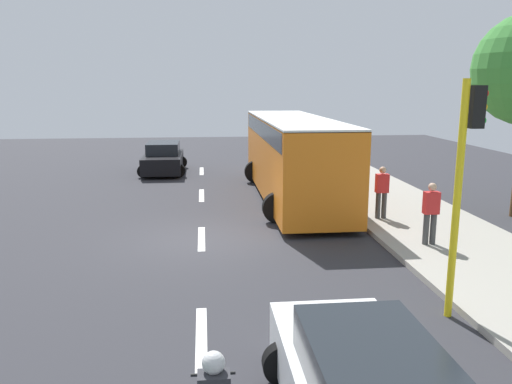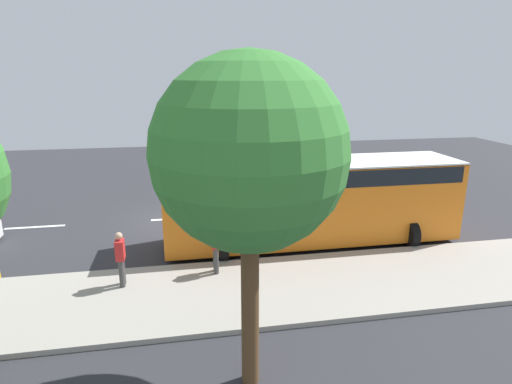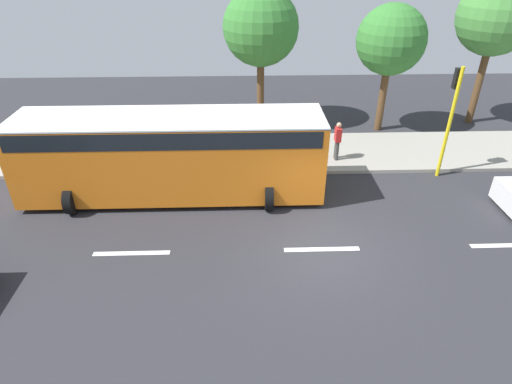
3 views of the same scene
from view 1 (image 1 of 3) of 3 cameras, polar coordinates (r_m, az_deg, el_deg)
ground_plane at (r=15.08m, az=-6.07°, el=-5.37°), size 40.00×60.00×0.10m
sidewalk at (r=16.55m, az=19.00°, el=-3.95°), size 4.00×60.00×0.15m
lane_stripe_north at (r=9.48m, az=-6.09°, el=-15.75°), size 0.20×2.40×0.01m
lane_stripe_mid at (r=15.06m, az=-6.07°, el=-5.16°), size 0.20×2.40×0.01m
lane_stripe_south at (r=20.88m, az=-6.07°, el=-0.37°), size 0.20×2.40×0.01m
lane_stripe_far_south at (r=26.77m, az=-6.06°, el=2.32°), size 0.20×2.40×0.01m
car_black at (r=26.61m, az=-10.26°, el=3.68°), size 2.31×4.30×1.52m
city_bus at (r=19.94m, az=4.13°, el=4.46°), size 3.20×11.00×3.16m
pedestrian_near_signal at (r=14.53m, az=18.85°, el=-2.07°), size 0.40×0.24×1.69m
pedestrian_by_tree at (r=16.95m, az=13.80°, el=0.14°), size 0.40×0.24×1.69m
traffic_light_corner at (r=10.10m, az=22.20°, el=2.66°), size 0.49×0.24×4.50m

